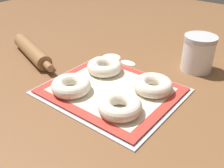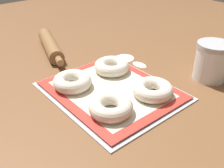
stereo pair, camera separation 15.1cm
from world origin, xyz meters
name	(u,v)px [view 1 (the left image)]	position (x,y,z in m)	size (l,w,h in m)	color
ground_plane	(113,91)	(0.00, 0.00, 0.00)	(2.80, 2.80, 0.00)	brown
baking_tray	(112,91)	(0.00, -0.01, 0.00)	(0.43, 0.36, 0.01)	#B2B5BA
baking_mat	(112,90)	(0.00, -0.01, 0.01)	(0.40, 0.33, 0.00)	red
bagel_front_left	(71,86)	(-0.09, -0.10, 0.03)	(0.13, 0.13, 0.04)	silver
bagel_front_right	(120,106)	(0.10, -0.09, 0.03)	(0.13, 0.13, 0.04)	silver
bagel_back_left	(104,67)	(-0.09, 0.07, 0.03)	(0.13, 0.13, 0.04)	silver
bagel_back_right	(153,85)	(0.11, 0.07, 0.03)	(0.13, 0.13, 0.04)	silver
flour_canister	(198,53)	(0.15, 0.32, 0.07)	(0.12, 0.12, 0.13)	white
rolling_pin	(32,51)	(-0.42, 0.00, 0.03)	(0.38, 0.15, 0.06)	olive
flour_patch_near	(111,57)	(-0.17, 0.20, 0.00)	(0.08, 0.08, 0.00)	white
flour_patch_far	(128,62)	(-0.08, 0.20, 0.00)	(0.06, 0.04, 0.00)	white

